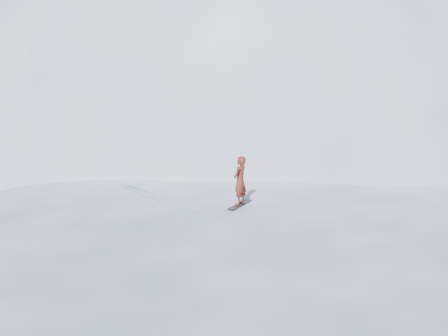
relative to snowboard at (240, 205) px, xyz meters
name	(u,v)px	position (x,y,z in m)	size (l,w,h in m)	color
ground	(263,304)	(-0.62, -2.17, -2.41)	(400.00, 400.00, 0.00)	white
near_ridge	(235,260)	(0.38, 0.83, -2.41)	(36.00, 28.00, 4.80)	white
summit_peak	(276,143)	(21.38, 23.83, -2.41)	(60.00, 56.00, 56.00)	white
peak_shoulder	(211,162)	(9.38, 17.83, -2.41)	(28.00, 24.00, 18.00)	white
wind_bumps	(211,280)	(-1.18, -0.05, -2.41)	(16.00, 14.40, 1.00)	white
snowboard	(240,205)	(0.00, 0.00, 0.00)	(1.32, 0.25, 0.02)	black
snowboarder	(240,181)	(0.00, 0.00, 0.83)	(0.60, 0.39, 1.65)	maroon
board_tracks	(160,198)	(-1.99, 2.15, 0.01)	(1.20, 5.97, 0.04)	silver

